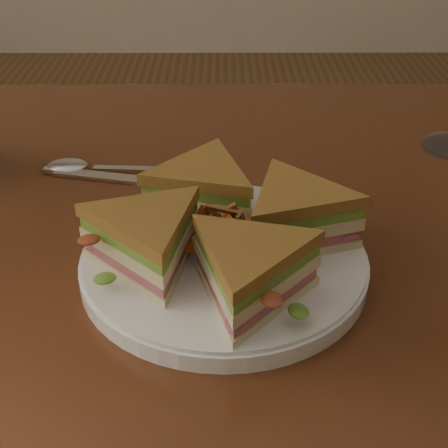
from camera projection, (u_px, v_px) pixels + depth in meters
name	position (u px, v px, depth m)	size (l,w,h in m)	color
table	(201.00, 293.00, 0.70)	(1.20, 0.80, 0.75)	#37190C
plate	(224.00, 263.00, 0.57)	(0.26, 0.26, 0.02)	white
sandwich_wedges	(224.00, 229.00, 0.55)	(0.28, 0.28, 0.06)	beige
crisps_mound	(224.00, 233.00, 0.55)	(0.09, 0.09, 0.05)	#DC551C
spoon	(87.00, 167.00, 0.74)	(0.18, 0.03, 0.01)	silver
knife	(125.00, 180.00, 0.71)	(0.21, 0.06, 0.00)	silver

